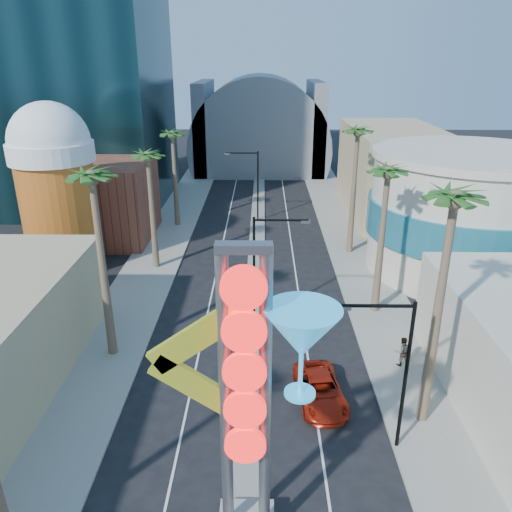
{
  "coord_description": "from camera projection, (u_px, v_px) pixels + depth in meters",
  "views": [
    {
      "loc": [
        0.58,
        -11.27,
        17.91
      ],
      "look_at": [
        0.13,
        20.32,
        5.11
      ],
      "focal_mm": 35.0,
      "sensor_mm": 36.0,
      "label": 1
    }
  ],
  "objects": [
    {
      "name": "palm_1",
      "position": [
        93.0,
        190.0,
        28.06
      ],
      "size": [
        2.4,
        2.4,
        12.7
      ],
      "color": "brown",
      "rests_on": "ground"
    },
    {
      "name": "sidewalk_west",
      "position": [
        162.0,
        247.0,
        49.71
      ],
      "size": [
        5.0,
        100.0,
        0.15
      ],
      "primitive_type": "cube",
      "color": "gray",
      "rests_on": "ground"
    },
    {
      "name": "pedestrian_b",
      "position": [
        402.0,
        351.0,
        30.4
      ],
      "size": [
        1.02,
        0.85,
        1.89
      ],
      "primitive_type": "imported",
      "rotation": [
        0.0,
        0.0,
        3.3
      ],
      "color": "gray",
      "rests_on": "sidewalk_east"
    },
    {
      "name": "streetlight_0",
      "position": [
        262.0,
        261.0,
        33.87
      ],
      "size": [
        3.79,
        0.25,
        8.0
      ],
      "color": "black",
      "rests_on": "ground"
    },
    {
      "name": "palm_6",
      "position": [
        387.0,
        181.0,
        33.72
      ],
      "size": [
        2.4,
        2.4,
        11.7
      ],
      "color": "brown",
      "rests_on": "ground"
    },
    {
      "name": "red_pickup",
      "position": [
        320.0,
        390.0,
        27.53
      ],
      "size": [
        2.92,
        5.39,
        1.43
      ],
      "primitive_type": "imported",
      "rotation": [
        0.0,
        0.0,
        0.11
      ],
      "color": "#AC1E0D",
      "rests_on": "ground"
    },
    {
      "name": "brick_filler_west",
      "position": [
        101.0,
        201.0,
        51.11
      ],
      "size": [
        10.0,
        10.0,
        8.0
      ],
      "primitive_type": "cube",
      "color": "brown",
      "rests_on": "ground"
    },
    {
      "name": "palm_7",
      "position": [
        357.0,
        140.0,
        44.51
      ],
      "size": [
        2.4,
        2.4,
        12.7
      ],
      "color": "brown",
      "rests_on": "ground"
    },
    {
      "name": "palm_5",
      "position": [
        452.0,
        216.0,
        22.1
      ],
      "size": [
        2.4,
        2.4,
        13.2
      ],
      "color": "brown",
      "rests_on": "ground"
    },
    {
      "name": "streetlight_2",
      "position": [
        397.0,
        364.0,
        22.69
      ],
      "size": [
        3.45,
        0.25,
        8.0
      ],
      "color": "black",
      "rests_on": "ground"
    },
    {
      "name": "neon_sign",
      "position": [
        269.0,
        386.0,
        17.17
      ],
      "size": [
        6.53,
        2.6,
        12.55
      ],
      "color": "gray",
      "rests_on": "ground"
    },
    {
      "name": "filler_east",
      "position": [
        392.0,
        171.0,
        59.57
      ],
      "size": [
        10.0,
        20.0,
        10.0
      ],
      "primitive_type": "cube",
      "color": "tan",
      "rests_on": "ground"
    },
    {
      "name": "palm_2",
      "position": [
        148.0,
        163.0,
        41.54
      ],
      "size": [
        2.4,
        2.4,
        11.2
      ],
      "color": "brown",
      "rests_on": "ground"
    },
    {
      "name": "palm_3",
      "position": [
        173.0,
        140.0,
        52.66
      ],
      "size": [
        2.4,
        2.4,
        11.2
      ],
      "color": "brown",
      "rests_on": "ground"
    },
    {
      "name": "streetlight_1",
      "position": [
        253.0,
        179.0,
        56.13
      ],
      "size": [
        3.79,
        0.25,
        8.0
      ],
      "color": "black",
      "rests_on": "ground"
    },
    {
      "name": "median",
      "position": [
        257.0,
        237.0,
        52.37
      ],
      "size": [
        1.6,
        84.0,
        0.15
      ],
      "primitive_type": "cube",
      "color": "gray",
      "rests_on": "ground"
    },
    {
      "name": "sidewalk_east",
      "position": [
        352.0,
        248.0,
        49.46
      ],
      "size": [
        5.0,
        100.0,
        0.15
      ],
      "primitive_type": "cube",
      "color": "gray",
      "rests_on": "ground"
    },
    {
      "name": "turquoise_building",
      "position": [
        466.0,
        213.0,
        42.77
      ],
      "size": [
        16.6,
        16.6,
        10.6
      ],
      "color": "beige",
      "rests_on": "ground"
    },
    {
      "name": "canopy",
      "position": [
        260.0,
        143.0,
        82.29
      ],
      "size": [
        22.0,
        16.0,
        22.0
      ],
      "color": "slate",
      "rests_on": "ground"
    },
    {
      "name": "beer_mug",
      "position": [
        56.0,
        182.0,
        42.26
      ],
      "size": [
        7.0,
        7.0,
        14.5
      ],
      "color": "#BA6218",
      "rests_on": "ground"
    }
  ]
}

